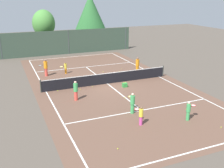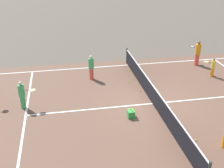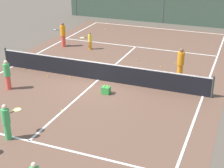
{
  "view_description": "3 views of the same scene",
  "coord_description": "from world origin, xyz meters",
  "px_view_note": "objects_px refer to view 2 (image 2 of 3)",
  "views": [
    {
      "loc": [
        -8.55,
        -21.4,
        7.69
      ],
      "look_at": [
        -0.68,
        -2.7,
        0.89
      ],
      "focal_mm": 42.95,
      "sensor_mm": 36.0,
      "label": 1
    },
    {
      "loc": [
        12.61,
        -4.51,
        7.43
      ],
      "look_at": [
        -1.26,
        -1.92,
        0.71
      ],
      "focal_mm": 46.71,
      "sensor_mm": 36.0,
      "label": 2
    },
    {
      "loc": [
        6.96,
        -15.38,
        7.07
      ],
      "look_at": [
        1.44,
        -1.6,
        0.64
      ],
      "focal_mm": 54.86,
      "sensor_mm": 36.0,
      "label": 3
    }
  ],
  "objects_px": {
    "player_2": "(213,67)",
    "player_4": "(91,67)",
    "tennis_ball_3": "(128,82)",
    "player_5": "(22,94)",
    "tennis_ball_7": "(140,91)",
    "player_6": "(198,53)",
    "tennis_ball_8": "(196,140)",
    "ball_crate": "(131,114)",
    "tennis_ball_1": "(129,70)",
    "tennis_ball_4": "(79,109)"
  },
  "relations": [
    {
      "from": "player_2",
      "to": "tennis_ball_3",
      "type": "relative_size",
      "value": 18.02
    },
    {
      "from": "ball_crate",
      "to": "tennis_ball_1",
      "type": "bearing_deg",
      "value": 167.52
    },
    {
      "from": "tennis_ball_1",
      "to": "tennis_ball_7",
      "type": "xyz_separation_m",
      "value": [
        3.04,
        -0.09,
        0.0
      ]
    },
    {
      "from": "ball_crate",
      "to": "player_4",
      "type": "bearing_deg",
      "value": -164.57
    },
    {
      "from": "player_6",
      "to": "tennis_ball_3",
      "type": "height_order",
      "value": "player_6"
    },
    {
      "from": "player_6",
      "to": "tennis_ball_8",
      "type": "distance_m",
      "value": 8.98
    },
    {
      "from": "tennis_ball_7",
      "to": "tennis_ball_8",
      "type": "height_order",
      "value": "same"
    },
    {
      "from": "player_6",
      "to": "tennis_ball_4",
      "type": "height_order",
      "value": "player_6"
    },
    {
      "from": "player_2",
      "to": "player_5",
      "type": "bearing_deg",
      "value": -80.31
    },
    {
      "from": "player_5",
      "to": "ball_crate",
      "type": "xyz_separation_m",
      "value": [
        1.85,
        5.1,
        -0.57
      ]
    },
    {
      "from": "player_5",
      "to": "player_6",
      "type": "relative_size",
      "value": 0.86
    },
    {
      "from": "player_2",
      "to": "tennis_ball_4",
      "type": "height_order",
      "value": "player_2"
    },
    {
      "from": "tennis_ball_7",
      "to": "player_2",
      "type": "bearing_deg",
      "value": 103.37
    },
    {
      "from": "ball_crate",
      "to": "tennis_ball_4",
      "type": "height_order",
      "value": "ball_crate"
    },
    {
      "from": "player_4",
      "to": "ball_crate",
      "type": "distance_m",
      "value": 4.96
    },
    {
      "from": "player_4",
      "to": "tennis_ball_4",
      "type": "height_order",
      "value": "player_4"
    },
    {
      "from": "tennis_ball_1",
      "to": "tennis_ball_3",
      "type": "distance_m",
      "value": 1.87
    },
    {
      "from": "player_5",
      "to": "tennis_ball_3",
      "type": "relative_size",
      "value": 22.08
    },
    {
      "from": "player_5",
      "to": "tennis_ball_3",
      "type": "xyz_separation_m",
      "value": [
        -1.95,
        5.9,
        -0.72
      ]
    },
    {
      "from": "player_4",
      "to": "tennis_ball_4",
      "type": "relative_size",
      "value": 23.15
    },
    {
      "from": "player_2",
      "to": "tennis_ball_1",
      "type": "xyz_separation_m",
      "value": [
        -1.85,
        -4.9,
        -0.59
      ]
    },
    {
      "from": "tennis_ball_1",
      "to": "tennis_ball_3",
      "type": "bearing_deg",
      "value": -13.94
    },
    {
      "from": "player_5",
      "to": "tennis_ball_8",
      "type": "xyz_separation_m",
      "value": [
        4.19,
        7.34,
        -0.72
      ]
    },
    {
      "from": "player_4",
      "to": "player_5",
      "type": "bearing_deg",
      "value": -52.7
    },
    {
      "from": "player_4",
      "to": "tennis_ball_8",
      "type": "relative_size",
      "value": 23.15
    },
    {
      "from": "tennis_ball_7",
      "to": "player_6",
      "type": "bearing_deg",
      "value": 122.81
    },
    {
      "from": "tennis_ball_3",
      "to": "player_5",
      "type": "bearing_deg",
      "value": -71.66
    },
    {
      "from": "tennis_ball_1",
      "to": "tennis_ball_8",
      "type": "distance_m",
      "value": 8.03
    },
    {
      "from": "tennis_ball_3",
      "to": "player_6",
      "type": "bearing_deg",
      "value": 110.23
    },
    {
      "from": "tennis_ball_1",
      "to": "player_6",
      "type": "bearing_deg",
      "value": 91.43
    },
    {
      "from": "tennis_ball_4",
      "to": "tennis_ball_8",
      "type": "relative_size",
      "value": 1.0
    },
    {
      "from": "tennis_ball_3",
      "to": "tennis_ball_8",
      "type": "height_order",
      "value": "same"
    },
    {
      "from": "player_2",
      "to": "tennis_ball_7",
      "type": "height_order",
      "value": "player_2"
    },
    {
      "from": "player_2",
      "to": "tennis_ball_8",
      "type": "relative_size",
      "value": 18.02
    },
    {
      "from": "player_2",
      "to": "tennis_ball_4",
      "type": "relative_size",
      "value": 18.02
    },
    {
      "from": "tennis_ball_8",
      "to": "tennis_ball_1",
      "type": "bearing_deg",
      "value": -172.87
    },
    {
      "from": "player_5",
      "to": "tennis_ball_4",
      "type": "relative_size",
      "value": 22.08
    },
    {
      "from": "player_2",
      "to": "ball_crate",
      "type": "height_order",
      "value": "player_2"
    },
    {
      "from": "player_6",
      "to": "tennis_ball_3",
      "type": "distance_m",
      "value": 5.67
    },
    {
      "from": "tennis_ball_1",
      "to": "tennis_ball_3",
      "type": "height_order",
      "value": "same"
    },
    {
      "from": "player_4",
      "to": "tennis_ball_7",
      "type": "relative_size",
      "value": 23.15
    },
    {
      "from": "ball_crate",
      "to": "tennis_ball_8",
      "type": "distance_m",
      "value": 3.24
    },
    {
      "from": "player_2",
      "to": "player_4",
      "type": "height_order",
      "value": "player_4"
    },
    {
      "from": "player_6",
      "to": "ball_crate",
      "type": "distance_m",
      "value": 8.37
    },
    {
      "from": "ball_crate",
      "to": "tennis_ball_7",
      "type": "xyz_separation_m",
      "value": [
        -2.59,
        1.15,
        -0.15
      ]
    },
    {
      "from": "player_2",
      "to": "player_5",
      "type": "relative_size",
      "value": 0.82
    },
    {
      "from": "tennis_ball_3",
      "to": "player_4",
      "type": "bearing_deg",
      "value": -113.96
    },
    {
      "from": "tennis_ball_3",
      "to": "tennis_ball_4",
      "type": "relative_size",
      "value": 1.0
    },
    {
      "from": "player_2",
      "to": "player_6",
      "type": "xyz_separation_m",
      "value": [
        -1.97,
        -0.09,
        0.25
      ]
    },
    {
      "from": "tennis_ball_1",
      "to": "tennis_ball_4",
      "type": "xyz_separation_m",
      "value": [
        4.5,
        -3.63,
        0.0
      ]
    }
  ]
}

